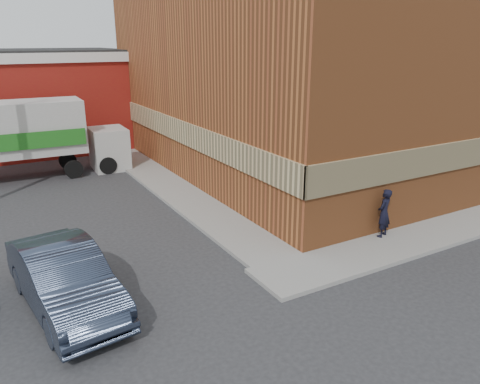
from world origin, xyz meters
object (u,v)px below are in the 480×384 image
brick_building (309,70)px  man (384,213)px  sedan (65,279)px  box_truck (36,134)px

brick_building → man: bearing=-113.4°
man → sedan: bearing=-26.4°
box_truck → man: bearing=-55.2°
brick_building → box_truck: size_ratio=2.53×
sedan → box_truck: 12.45m
brick_building → box_truck: brick_building is taller
sedan → box_truck: (1.13, 12.34, 1.26)m
brick_building → sedan: 16.44m
sedan → brick_building: bearing=24.7°
sedan → man: bearing=-12.1°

